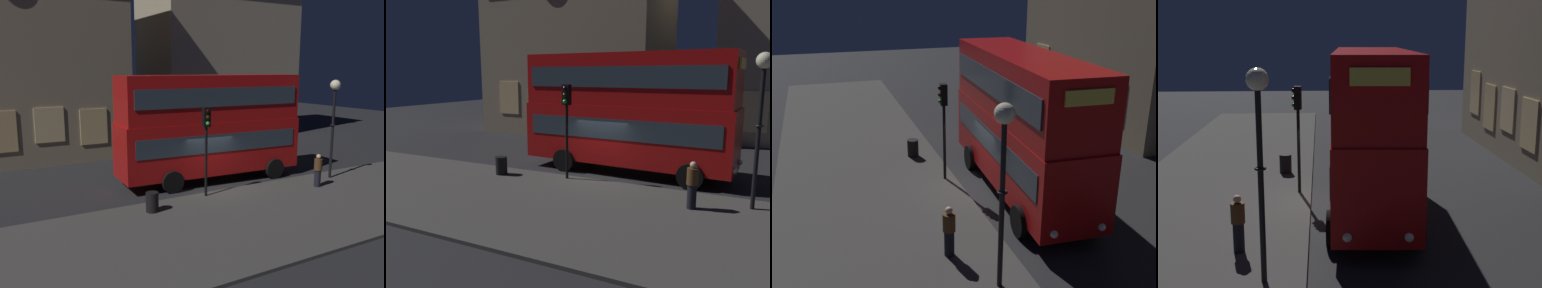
{
  "view_description": "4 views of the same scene",
  "coord_description": "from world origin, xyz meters",
  "views": [
    {
      "loc": [
        -10.24,
        -16.26,
        5.81
      ],
      "look_at": [
        -0.97,
        0.13,
        2.28
      ],
      "focal_mm": 37.97,
      "sensor_mm": 36.0,
      "label": 1
    },
    {
      "loc": [
        6.5,
        -15.18,
        4.55
      ],
      "look_at": [
        -1.26,
        0.32,
        1.35
      ],
      "focal_mm": 35.54,
      "sensor_mm": 36.0,
      "label": 2
    },
    {
      "loc": [
        15.78,
        -5.95,
        7.9
      ],
      "look_at": [
        -0.66,
        -0.5,
        1.68
      ],
      "focal_mm": 42.52,
      "sensor_mm": 36.0,
      "label": 3
    },
    {
      "loc": [
        17.97,
        -0.4,
        5.88
      ],
      "look_at": [
        0.31,
        0.61,
        2.23
      ],
      "focal_mm": 48.64,
      "sensor_mm": 36.0,
      "label": 4
    }
  ],
  "objects": [
    {
      "name": "ground_plane",
      "position": [
        0.0,
        0.0,
        0.0
      ],
      "size": [
        80.0,
        80.0,
        0.0
      ],
      "primitive_type": "plane",
      "color": "#232326"
    },
    {
      "name": "sidewalk_slab",
      "position": [
        0.0,
        -4.39,
        0.06
      ],
      "size": [
        44.0,
        7.22,
        0.12
      ],
      "primitive_type": "cube",
      "color": "#423F3D",
      "rests_on": "ground"
    },
    {
      "name": "building_with_clock",
      "position": [
        -7.21,
        12.77,
        7.09
      ],
      "size": [
        13.15,
        8.88,
        14.18
      ],
      "color": "tan",
      "rests_on": "ground"
    },
    {
      "name": "double_decker_bus",
      "position": [
        0.76,
        1.31,
        3.04
      ],
      "size": [
        9.85,
        3.17,
        5.47
      ],
      "rotation": [
        0.0,
        0.0,
        -0.06
      ],
      "color": "#B20F0F",
      "rests_on": "ground"
    },
    {
      "name": "traffic_light_near_kerb",
      "position": [
        -1.02,
        -1.24,
        3.0
      ],
      "size": [
        0.34,
        0.37,
        4.01
      ],
      "rotation": [
        0.0,
        0.0,
        -0.09
      ],
      "color": "black",
      "rests_on": "sidewalk_slab"
    },
    {
      "name": "street_lamp",
      "position": [
        6.3,
        -1.8,
        3.95
      ],
      "size": [
        0.52,
        0.52,
        5.11
      ],
      "color": "black",
      "rests_on": "sidewalk_slab"
    },
    {
      "name": "pedestrian",
      "position": [
        4.47,
        -2.67,
        0.94
      ],
      "size": [
        0.38,
        0.38,
        1.61
      ],
      "rotation": [
        0.0,
        0.0,
        3.14
      ],
      "color": "black",
      "rests_on": "sidewalk_slab"
    },
    {
      "name": "litter_bin",
      "position": [
        -3.97,
        -1.94,
        0.52
      ],
      "size": [
        0.52,
        0.52,
        0.8
      ],
      "primitive_type": "cylinder",
      "color": "black",
      "rests_on": "sidewalk_slab"
    }
  ]
}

